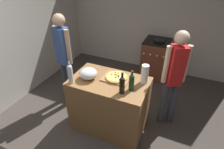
# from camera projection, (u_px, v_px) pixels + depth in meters

# --- Properties ---
(ground_plane) EXTENTS (4.37, 3.59, 0.02)m
(ground_plane) POSITION_uv_depth(u_px,v_px,m) (121.00, 99.00, 3.73)
(ground_plane) COLOR #3F3833
(kitchen_wall_rear) EXTENTS (4.37, 0.10, 2.60)m
(kitchen_wall_rear) POSITION_uv_depth(u_px,v_px,m) (146.00, 16.00, 4.22)
(kitchen_wall_rear) COLOR #BCB7AD
(kitchen_wall_rear) RESTS_ON ground_plane
(kitchen_wall_left) EXTENTS (0.10, 3.59, 2.60)m
(kitchen_wall_left) POSITION_uv_depth(u_px,v_px,m) (34.00, 24.00, 3.68)
(kitchen_wall_left) COLOR #BCB7AD
(kitchen_wall_left) RESTS_ON ground_plane
(counter) EXTENTS (1.15, 0.70, 0.92)m
(counter) POSITION_uv_depth(u_px,v_px,m) (109.00, 104.00, 2.89)
(counter) COLOR olive
(counter) RESTS_ON ground_plane
(cutting_board) EXTENTS (0.40, 0.32, 0.02)m
(cutting_board) POSITION_uv_depth(u_px,v_px,m) (116.00, 78.00, 2.69)
(cutting_board) COLOR #9E7247
(cutting_board) RESTS_ON counter
(pizza) EXTENTS (0.33, 0.33, 0.03)m
(pizza) POSITION_uv_depth(u_px,v_px,m) (116.00, 77.00, 2.68)
(pizza) COLOR tan
(pizza) RESTS_ON cutting_board
(mixing_bowl) EXTENTS (0.27, 0.27, 0.16)m
(mixing_bowl) POSITION_uv_depth(u_px,v_px,m) (88.00, 73.00, 2.66)
(mixing_bowl) COLOR #B2B2B7
(mixing_bowl) RESTS_ON counter
(paper_towel_roll) EXTENTS (0.10, 0.10, 0.29)m
(paper_towel_roll) POSITION_uv_depth(u_px,v_px,m) (145.00, 74.00, 2.54)
(paper_towel_roll) COLOR white
(paper_towel_roll) RESTS_ON counter
(wine_bottle_clear) EXTENTS (0.07, 0.07, 0.30)m
(wine_bottle_clear) POSITION_uv_depth(u_px,v_px,m) (132.00, 82.00, 2.39)
(wine_bottle_clear) COLOR #143819
(wine_bottle_clear) RESTS_ON counter
(wine_bottle_amber) EXTENTS (0.07, 0.07, 0.33)m
(wine_bottle_amber) POSITION_uv_depth(u_px,v_px,m) (122.00, 84.00, 2.34)
(wine_bottle_amber) COLOR black
(wine_bottle_amber) RESTS_ON counter
(wine_bottle_green) EXTENTS (0.07, 0.07, 0.38)m
(wine_bottle_green) POSITION_uv_depth(u_px,v_px,m) (70.00, 73.00, 2.52)
(wine_bottle_green) COLOR silver
(wine_bottle_green) RESTS_ON counter
(stove) EXTENTS (0.57, 0.62, 0.95)m
(stove) POSITION_uv_depth(u_px,v_px,m) (155.00, 59.00, 4.22)
(stove) COLOR brown
(stove) RESTS_ON ground_plane
(person_in_stripes) EXTENTS (0.37, 0.25, 1.71)m
(person_in_stripes) POSITION_uv_depth(u_px,v_px,m) (64.00, 55.00, 3.18)
(person_in_stripes) COLOR #383D4C
(person_in_stripes) RESTS_ON ground_plane
(person_in_red) EXTENTS (0.33, 0.27, 1.64)m
(person_in_red) POSITION_uv_depth(u_px,v_px,m) (174.00, 76.00, 2.70)
(person_in_red) COLOR #383D4C
(person_in_red) RESTS_ON ground_plane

